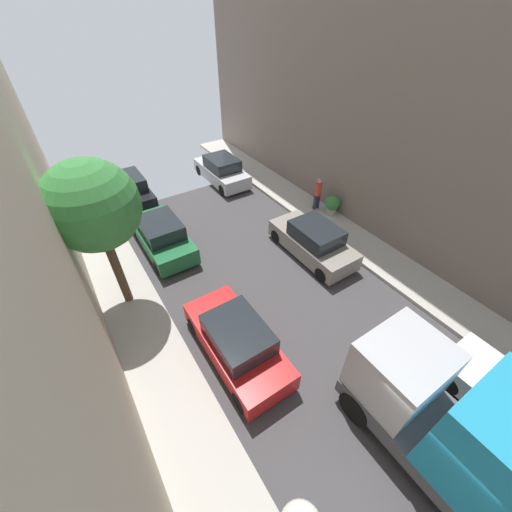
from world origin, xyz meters
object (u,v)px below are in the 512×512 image
at_px(parked_car_left_3, 129,190).
at_px(delivery_truck, 508,470).
at_px(pedestrian, 318,193).
at_px(street_tree_0, 93,207).
at_px(parked_car_left_1, 237,342).
at_px(parked_car_left_2, 162,236).
at_px(parked_car_right_3, 313,241).
at_px(potted_plant_2, 332,204).
at_px(parked_car_right_4, 222,171).

distance_m(parked_car_left_3, delivery_truck, 18.11).
xyz_separation_m(pedestrian, street_tree_0, (-10.29, -0.99, 3.14)).
bearing_deg(parked_car_left_3, parked_car_left_1, -90.00).
relative_size(delivery_truck, pedestrian, 3.84).
bearing_deg(parked_car_left_1, parked_car_left_3, 90.00).
xyz_separation_m(parked_car_left_2, parked_car_right_3, (5.40, -4.03, 0.00)).
relative_size(parked_car_left_2, pedestrian, 2.44).
bearing_deg(parked_car_left_3, potted_plant_2, -41.30).
relative_size(parked_car_left_3, parked_car_right_3, 1.00).
height_order(parked_car_left_2, potted_plant_2, parked_car_left_2).
distance_m(parked_car_left_2, parked_car_left_3, 5.05).
xyz_separation_m(parked_car_right_3, pedestrian, (2.60, 2.65, 0.35)).
bearing_deg(parked_car_left_3, parked_car_right_3, -59.25).
relative_size(parked_car_left_1, street_tree_0, 0.76).
height_order(parked_car_right_3, street_tree_0, street_tree_0).
height_order(parked_car_left_3, parked_car_right_3, same).
bearing_deg(parked_car_right_3, parked_car_left_2, 143.30).
height_order(delivery_truck, street_tree_0, street_tree_0).
distance_m(pedestrian, street_tree_0, 10.81).
distance_m(parked_car_right_4, delivery_truck, 17.41).
bearing_deg(parked_car_right_3, potted_plant_2, 32.02).
distance_m(pedestrian, potted_plant_2, 0.97).
bearing_deg(parked_car_left_2, parked_car_left_1, -90.00).
bearing_deg(parked_car_right_3, parked_car_left_3, 120.75).
bearing_deg(delivery_truck, street_tree_0, 115.54).
bearing_deg(parked_car_left_1, delivery_truck, -66.51).
bearing_deg(potted_plant_2, parked_car_left_1, -152.10).
xyz_separation_m(parked_car_right_3, parked_car_right_4, (0.00, 8.37, 0.00)).
relative_size(parked_car_left_2, parked_car_left_3, 1.00).
height_order(parked_car_left_1, parked_car_left_3, same).
height_order(pedestrian, potted_plant_2, pedestrian).
bearing_deg(street_tree_0, parked_car_left_3, 72.78).
xyz_separation_m(parked_car_right_4, delivery_truck, (-2.70, -17.17, 1.07)).
distance_m(parked_car_left_1, parked_car_right_4, 12.21).
bearing_deg(parked_car_left_3, parked_car_right_4, -7.43).
bearing_deg(parked_car_right_4, parked_car_left_3, 172.57).
bearing_deg(parked_car_right_3, delivery_truck, -107.07).
distance_m(parked_car_left_2, pedestrian, 8.12).
bearing_deg(parked_car_right_4, street_tree_0, -138.93).
xyz_separation_m(parked_car_right_3, potted_plant_2, (2.88, 1.80, -0.01)).
height_order(parked_car_left_1, parked_car_right_3, same).
bearing_deg(parked_car_left_1, potted_plant_2, 27.90).
distance_m(parked_car_left_3, street_tree_0, 8.51).
bearing_deg(street_tree_0, parked_car_right_3, -12.20).
bearing_deg(pedestrian, street_tree_0, -174.51).
distance_m(parked_car_left_3, pedestrian, 10.26).
height_order(parked_car_left_2, parked_car_right_4, same).
height_order(parked_car_left_2, street_tree_0, street_tree_0).
relative_size(parked_car_right_4, delivery_truck, 0.64).
xyz_separation_m(parked_car_left_1, delivery_truck, (2.70, -6.21, 1.07)).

